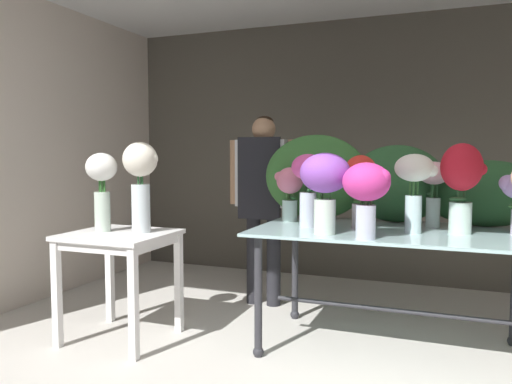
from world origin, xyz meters
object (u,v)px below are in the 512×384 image
(side_table_white, at_px, (120,247))
(vase_fuchsia_dahlias, at_px, (308,181))
(florist, at_px, (263,189))
(vase_crimson_roses, at_px, (461,178))
(vase_violet_peonies, at_px, (325,181))
(vase_rosy_freesia, at_px, (289,189))
(vase_white_roses_tall, at_px, (101,183))
(vase_blush_lilies, at_px, (434,184))
(vase_magenta_carnations, at_px, (366,189))
(vase_scarlet_anemones, at_px, (360,181))
(vase_ivory_stock, at_px, (415,180))
(vase_cream_lisianthus_tall, at_px, (141,178))
(display_table_glass, at_px, (391,248))

(side_table_white, xyz_separation_m, vase_fuchsia_dahlias, (1.24, 0.39, 0.46))
(florist, relative_size, vase_crimson_roses, 2.89)
(vase_violet_peonies, relative_size, vase_rosy_freesia, 1.27)
(side_table_white, bearing_deg, vase_white_roses_tall, 179.92)
(vase_white_roses_tall, bearing_deg, vase_violet_peonies, 5.21)
(florist, distance_m, vase_blush_lilies, 1.45)
(vase_blush_lilies, xyz_separation_m, vase_white_roses_tall, (-2.16, -0.68, -0.00))
(vase_magenta_carnations, xyz_separation_m, vase_crimson_roses, (0.51, 0.40, 0.05))
(vase_rosy_freesia, relative_size, vase_scarlet_anemones, 0.81)
(vase_ivory_stock, height_order, vase_cream_lisianthus_tall, vase_cream_lisianthus_tall)
(display_table_glass, distance_m, vase_crimson_roses, 0.62)
(vase_white_roses_tall, bearing_deg, florist, 55.10)
(vase_ivory_stock, relative_size, vase_white_roses_tall, 0.89)
(vase_ivory_stock, xyz_separation_m, vase_rosy_freesia, (-0.88, 0.25, -0.09))
(vase_scarlet_anemones, bearing_deg, vase_rosy_freesia, 161.64)
(display_table_glass, height_order, vase_blush_lilies, vase_blush_lilies)
(vase_violet_peonies, height_order, vase_crimson_roses, vase_crimson_roses)
(vase_violet_peonies, relative_size, vase_blush_lilies, 1.13)
(florist, xyz_separation_m, vase_scarlet_anemones, (0.93, -0.68, 0.12))
(vase_ivory_stock, bearing_deg, vase_magenta_carnations, -127.31)
(vase_magenta_carnations, distance_m, vase_rosy_freesia, 0.86)
(vase_crimson_roses, bearing_deg, vase_fuchsia_dahlias, -176.03)
(florist, xyz_separation_m, vase_white_roses_tall, (-0.78, -1.12, 0.10))
(side_table_white, xyz_separation_m, vase_cream_lisianthus_tall, (0.14, 0.06, 0.48))
(vase_cream_lisianthus_tall, bearing_deg, vase_fuchsia_dahlias, 16.41)
(side_table_white, relative_size, vase_blush_lilies, 1.71)
(vase_fuchsia_dahlias, height_order, vase_blush_lilies, vase_fuchsia_dahlias)
(vase_violet_peonies, bearing_deg, side_table_white, -174.27)
(display_table_glass, relative_size, vase_crimson_roses, 3.13)
(vase_magenta_carnations, distance_m, vase_scarlet_anemones, 0.41)
(vase_crimson_roses, height_order, vase_cream_lisianthus_tall, vase_cream_lisianthus_tall)
(vase_crimson_roses, distance_m, vase_blush_lilies, 0.28)
(vase_crimson_roses, xyz_separation_m, vase_rosy_freesia, (-1.15, 0.17, -0.10))
(vase_crimson_roses, bearing_deg, vase_rosy_freesia, 171.53)
(vase_magenta_carnations, height_order, vase_white_roses_tall, vase_white_roses_tall)
(vase_blush_lilies, height_order, vase_white_roses_tall, vase_white_roses_tall)
(vase_violet_peonies, xyz_separation_m, vase_fuchsia_dahlias, (-0.18, 0.25, -0.01))
(florist, distance_m, vase_magenta_carnations, 1.49)
(side_table_white, height_order, vase_blush_lilies, vase_blush_lilies)
(vase_fuchsia_dahlias, height_order, vase_cream_lisianthus_tall, vase_cream_lisianthus_tall)
(display_table_glass, bearing_deg, vase_violet_peonies, -138.70)
(vase_white_roses_tall, xyz_separation_m, vase_cream_lisianthus_tall, (0.28, 0.06, 0.04))
(vase_magenta_carnations, xyz_separation_m, vase_cream_lisianthus_tall, (-1.53, 0.01, 0.04))
(side_table_white, xyz_separation_m, florist, (0.64, 1.12, 0.35))
(vase_white_roses_tall, relative_size, vase_cream_lisianthus_tall, 0.88)
(vase_ivory_stock, height_order, vase_rosy_freesia, vase_ivory_stock)
(side_table_white, bearing_deg, vase_crimson_roses, 11.72)
(vase_violet_peonies, distance_m, vase_cream_lisianthus_tall, 1.27)
(side_table_white, xyz_separation_m, vase_rosy_freesia, (1.03, 0.62, 0.39))
(display_table_glass, height_order, vase_cream_lisianthus_tall, vase_cream_lisianthus_tall)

